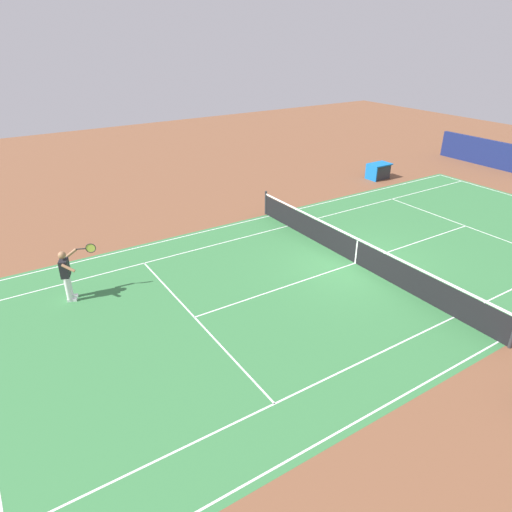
% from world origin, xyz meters
% --- Properties ---
extents(ground_plane, '(60.00, 60.00, 0.00)m').
position_xyz_m(ground_plane, '(0.00, 0.00, 0.00)').
color(ground_plane, brown).
extents(court_slab, '(24.20, 11.40, 0.00)m').
position_xyz_m(court_slab, '(0.00, 0.00, 0.00)').
color(court_slab, '#387A42').
rests_on(court_slab, ground_plane).
extents(court_line_markings, '(23.85, 11.05, 0.01)m').
position_xyz_m(court_line_markings, '(0.00, 0.00, 0.00)').
color(court_line_markings, white).
rests_on(court_line_markings, ground_plane).
extents(tennis_net, '(0.10, 11.70, 1.08)m').
position_xyz_m(tennis_net, '(0.00, 0.00, 0.49)').
color(tennis_net, '#2D2D33').
rests_on(tennis_net, ground_plane).
extents(tennis_player_near, '(1.18, 0.74, 1.70)m').
position_xyz_m(tennis_player_near, '(9.16, -2.99, 0.93)').
color(tennis_player_near, white).
rests_on(tennis_player_near, ground_plane).
extents(tennis_ball, '(0.07, 0.07, 0.07)m').
position_xyz_m(tennis_ball, '(-0.91, 2.75, 0.03)').
color(tennis_ball, '#CCE01E').
rests_on(tennis_ball, ground_plane).
extents(equipment_cart_tarped, '(1.25, 0.84, 0.85)m').
position_xyz_m(equipment_cart_tarped, '(-8.35, -6.96, 0.44)').
color(equipment_cart_tarped, '#2D2D33').
rests_on(equipment_cart_tarped, ground_plane).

